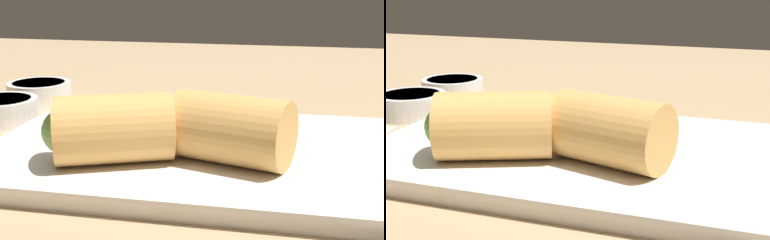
% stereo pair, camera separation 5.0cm
% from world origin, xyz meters
% --- Properties ---
extents(table_surface, '(1.80, 1.40, 0.02)m').
position_xyz_m(table_surface, '(0.00, 0.00, 0.01)').
color(table_surface, tan).
rests_on(table_surface, ground).
extents(serving_plate, '(0.31, 0.22, 0.01)m').
position_xyz_m(serving_plate, '(-0.01, 0.01, 0.03)').
color(serving_plate, white).
rests_on(serving_plate, table_surface).
extents(roll_front_left, '(0.09, 0.07, 0.05)m').
position_xyz_m(roll_front_left, '(-0.06, -0.04, 0.06)').
color(roll_front_left, '#DBA356').
rests_on(roll_front_left, serving_plate).
extents(roll_front_right, '(0.09, 0.07, 0.05)m').
position_xyz_m(roll_front_right, '(0.02, -0.02, 0.06)').
color(roll_front_right, '#DBA356').
rests_on(roll_front_right, serving_plate).
extents(dipping_bowl_near, '(0.07, 0.07, 0.02)m').
position_xyz_m(dipping_bowl_near, '(-0.22, 0.08, 0.03)').
color(dipping_bowl_near, white).
rests_on(dipping_bowl_near, table_surface).
extents(dipping_bowl_far, '(0.07, 0.07, 0.02)m').
position_xyz_m(dipping_bowl_far, '(-0.22, 0.17, 0.03)').
color(dipping_bowl_far, white).
rests_on(dipping_bowl_far, table_surface).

